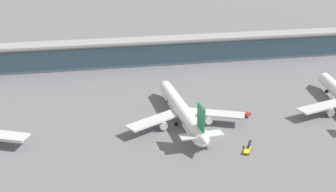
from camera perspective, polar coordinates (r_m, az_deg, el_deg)
name	(u,v)px	position (r m, az deg, el deg)	size (l,w,h in m)	color
ground_plane	(173,124)	(167.02, 0.74, -3.85)	(1200.00, 1200.00, 0.00)	slate
airliner_centre_stand	(183,111)	(166.16, 1.98, -2.01)	(48.00, 62.52, 16.64)	white
service_truck_near_nose_yellow	(247,150)	(149.71, 10.72, -7.19)	(4.96, 6.38, 2.70)	yellow
service_truck_on_taxiway_red	(247,114)	(176.58, 10.63, -2.47)	(5.24, 6.20, 2.70)	#B21E1E
terminal_building	(145,51)	(236.91, -3.14, 6.08)	(277.46, 12.80, 15.20)	#B2ADA3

